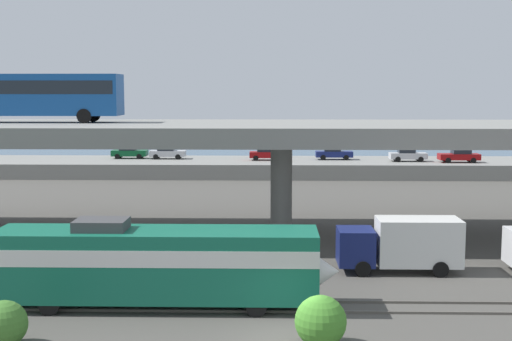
{
  "coord_description": "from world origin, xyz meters",
  "views": [
    {
      "loc": [
        -0.65,
        -27.12,
        10.16
      ],
      "look_at": [
        -1.86,
        24.18,
        4.11
      ],
      "focal_mm": 47.94,
      "sensor_mm": 36.0,
      "label": 1
    }
  ],
  "objects_px": {
    "parked_car_0": "(334,153)",
    "parked_car_1": "(408,155)",
    "train_locomotive": "(173,261)",
    "service_truck_east": "(402,243)",
    "parked_car_2": "(459,156)",
    "parked_car_4": "(129,152)",
    "parked_car_5": "(266,154)",
    "transit_bus_on_overpass": "(36,93)",
    "parked_car_3": "(167,153)"
  },
  "relations": [
    {
      "from": "parked_car_0",
      "to": "parked_car_1",
      "type": "distance_m",
      "value": 8.8
    },
    {
      "from": "train_locomotive",
      "to": "parked_car_1",
      "type": "height_order",
      "value": "train_locomotive"
    },
    {
      "from": "parked_car_0",
      "to": "parked_car_4",
      "type": "bearing_deg",
      "value": 178.13
    },
    {
      "from": "service_truck_east",
      "to": "parked_car_2",
      "type": "xyz_separation_m",
      "value": [
        14.59,
        42.34,
        0.89
      ]
    },
    {
      "from": "parked_car_1",
      "to": "parked_car_3",
      "type": "xyz_separation_m",
      "value": [
        -28.98,
        2.36,
        0.0
      ]
    },
    {
      "from": "parked_car_3",
      "to": "parked_car_4",
      "type": "xyz_separation_m",
      "value": [
        -4.8,
        0.4,
        0.0
      ]
    },
    {
      "from": "train_locomotive",
      "to": "parked_car_1",
      "type": "distance_m",
      "value": 54.04
    },
    {
      "from": "parked_car_0",
      "to": "parked_car_1",
      "type": "bearing_deg",
      "value": -12.7
    },
    {
      "from": "parked_car_1",
      "to": "transit_bus_on_overpass",
      "type": "bearing_deg",
      "value": -134.95
    },
    {
      "from": "service_truck_east",
      "to": "parked_car_1",
      "type": "distance_m",
      "value": 44.25
    },
    {
      "from": "service_truck_east",
      "to": "parked_car_3",
      "type": "relative_size",
      "value": 1.56
    },
    {
      "from": "service_truck_east",
      "to": "parked_car_0",
      "type": "height_order",
      "value": "parked_car_0"
    },
    {
      "from": "parked_car_5",
      "to": "parked_car_2",
      "type": "bearing_deg",
      "value": -5.26
    },
    {
      "from": "service_truck_east",
      "to": "parked_car_0",
      "type": "distance_m",
      "value": 45.31
    },
    {
      "from": "parked_car_0",
      "to": "transit_bus_on_overpass",
      "type": "bearing_deg",
      "value": -124.84
    },
    {
      "from": "parked_car_3",
      "to": "parked_car_5",
      "type": "relative_size",
      "value": 1.09
    },
    {
      "from": "train_locomotive",
      "to": "service_truck_east",
      "type": "bearing_deg",
      "value": 28.67
    },
    {
      "from": "parked_car_0",
      "to": "parked_car_1",
      "type": "xyz_separation_m",
      "value": [
        8.59,
        -1.94,
        -0.0
      ]
    },
    {
      "from": "service_truck_east",
      "to": "transit_bus_on_overpass",
      "type": "bearing_deg",
      "value": -23.55
    },
    {
      "from": "parked_car_0",
      "to": "service_truck_east",
      "type": "bearing_deg",
      "value": -90.25
    },
    {
      "from": "transit_bus_on_overpass",
      "to": "parked_car_2",
      "type": "bearing_deg",
      "value": -140.48
    },
    {
      "from": "parked_car_0",
      "to": "parked_car_4",
      "type": "relative_size",
      "value": 1.03
    },
    {
      "from": "transit_bus_on_overpass",
      "to": "parked_car_1",
      "type": "xyz_separation_m",
      "value": [
        32.82,
        32.89,
        -7.42
      ]
    },
    {
      "from": "transit_bus_on_overpass",
      "to": "parked_car_2",
      "type": "height_order",
      "value": "transit_bus_on_overpass"
    },
    {
      "from": "parked_car_0",
      "to": "parked_car_5",
      "type": "height_order",
      "value": "same"
    },
    {
      "from": "transit_bus_on_overpass",
      "to": "parked_car_0",
      "type": "xyz_separation_m",
      "value": [
        24.24,
        34.82,
        -7.42
      ]
    },
    {
      "from": "train_locomotive",
      "to": "parked_car_2",
      "type": "bearing_deg",
      "value": 61.49
    },
    {
      "from": "parked_car_1",
      "to": "parked_car_5",
      "type": "relative_size",
      "value": 1.08
    },
    {
      "from": "parked_car_3",
      "to": "parked_car_5",
      "type": "bearing_deg",
      "value": -6.11
    },
    {
      "from": "train_locomotive",
      "to": "service_truck_east",
      "type": "xyz_separation_m",
      "value": [
        11.95,
        6.53,
        -0.56
      ]
    },
    {
      "from": "parked_car_4",
      "to": "parked_car_5",
      "type": "distance_m",
      "value": 17.02
    },
    {
      "from": "transit_bus_on_overpass",
      "to": "parked_car_5",
      "type": "relative_size",
      "value": 3.0
    },
    {
      "from": "parked_car_2",
      "to": "parked_car_5",
      "type": "bearing_deg",
      "value": -5.26
    },
    {
      "from": "train_locomotive",
      "to": "parked_car_5",
      "type": "distance_m",
      "value": 51.11
    },
    {
      "from": "parked_car_0",
      "to": "parked_car_3",
      "type": "relative_size",
      "value": 1.03
    },
    {
      "from": "service_truck_east",
      "to": "parked_car_3",
      "type": "height_order",
      "value": "parked_car_3"
    },
    {
      "from": "parked_car_2",
      "to": "parked_car_5",
      "type": "distance_m",
      "value": 22.74
    },
    {
      "from": "transit_bus_on_overpass",
      "to": "parked_car_4",
      "type": "distance_m",
      "value": 36.42
    },
    {
      "from": "service_truck_east",
      "to": "parked_car_3",
      "type": "xyz_separation_m",
      "value": [
        -20.19,
        45.73,
        0.89
      ]
    },
    {
      "from": "train_locomotive",
      "to": "parked_car_3",
      "type": "distance_m",
      "value": 52.91
    },
    {
      "from": "train_locomotive",
      "to": "parked_car_5",
      "type": "height_order",
      "value": "train_locomotive"
    },
    {
      "from": "transit_bus_on_overpass",
      "to": "parked_car_5",
      "type": "xyz_separation_m",
      "value": [
        15.98,
        33.95,
        -7.42
      ]
    },
    {
      "from": "service_truck_east",
      "to": "train_locomotive",
      "type": "bearing_deg",
      "value": 28.67
    },
    {
      "from": "train_locomotive",
      "to": "parked_car_0",
      "type": "height_order",
      "value": "train_locomotive"
    },
    {
      "from": "parked_car_1",
      "to": "parked_car_2",
      "type": "relative_size",
      "value": 0.93
    },
    {
      "from": "parked_car_4",
      "to": "train_locomotive",
      "type": "bearing_deg",
      "value": -76.09
    },
    {
      "from": "parked_car_0",
      "to": "parked_car_4",
      "type": "xyz_separation_m",
      "value": [
        -25.19,
        0.82,
        0.0
      ]
    },
    {
      "from": "parked_car_3",
      "to": "parked_car_4",
      "type": "height_order",
      "value": "same"
    },
    {
      "from": "train_locomotive",
      "to": "parked_car_0",
      "type": "xyz_separation_m",
      "value": [
        12.15,
        51.83,
        0.33
      ]
    },
    {
      "from": "parked_car_0",
      "to": "parked_car_4",
      "type": "height_order",
      "value": "same"
    }
  ]
}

